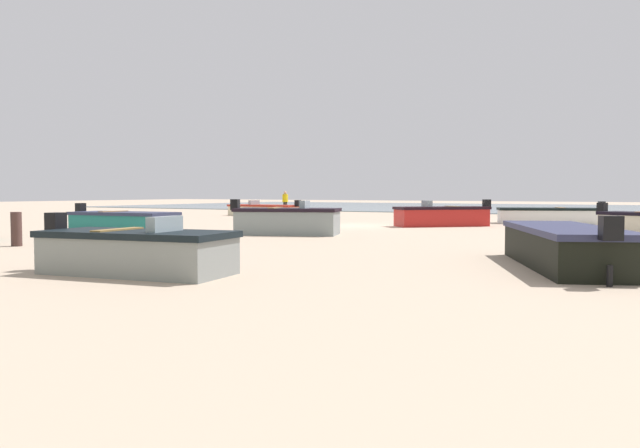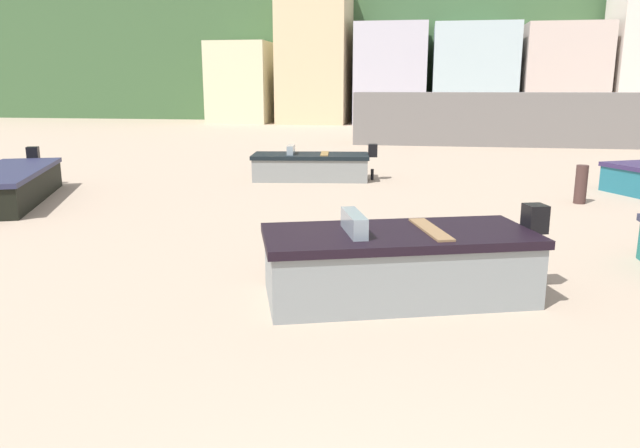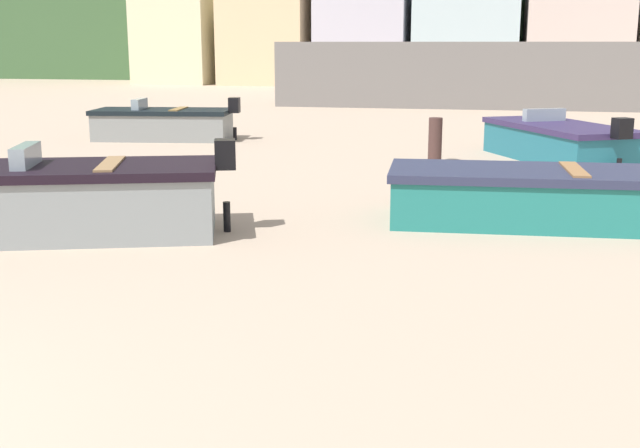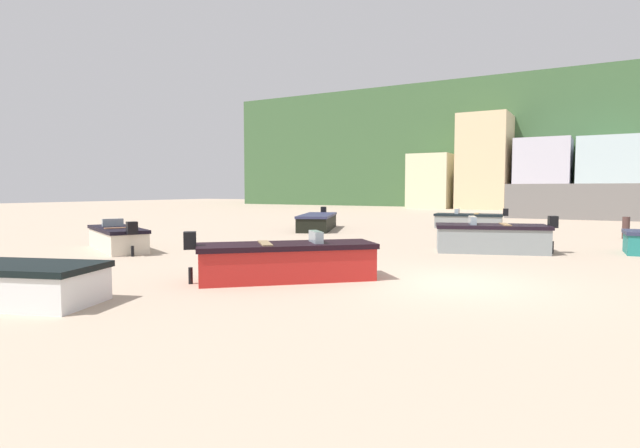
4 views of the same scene
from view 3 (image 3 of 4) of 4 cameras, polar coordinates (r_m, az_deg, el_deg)
The scene contains 10 objects.
harbor_pier at distance 33.18m, azimuth 10.26°, elevation 10.44°, with size 15.14×2.40×2.60m, color slate.
townhouse_far_left at distance 53.61m, azimuth -9.92°, elevation 13.26°, with size 4.79×5.51×6.30m, color beige.
townhouse_centre at distance 50.57m, azimuth 3.17°, elevation 14.15°, with size 5.41×5.66×7.51m, color silver.
townhouse_centre_right at distance 50.61m, azimuth 10.44°, elevation 13.91°, with size 6.08×6.86×7.41m, color #AFC6CD.
townhouse_right at distance 50.46m, azimuth 17.85°, elevation 13.47°, with size 5.79×6.16×7.32m, color beige.
boat_grey_0 at distance 11.21m, azimuth -16.86°, elevation 1.69°, with size 4.09×2.69×1.28m.
boat_teal_5 at distance 11.88m, azimuth 15.24°, elevation 1.94°, with size 4.50×1.92×1.11m.
boat_teal_7 at distance 18.45m, azimuth 16.74°, elevation 5.64°, with size 3.40×4.40×1.14m.
boat_grey_8 at distance 22.04m, azimuth -11.12°, elevation 7.03°, with size 4.01×2.02×1.13m.
mooring_post_near_water at distance 17.60m, azimuth 8.23°, elevation 5.95°, with size 0.30×0.30×0.97m, color #452E2A.
Camera 3 is at (5.01, -3.14, 2.55)m, focal length 44.79 mm.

